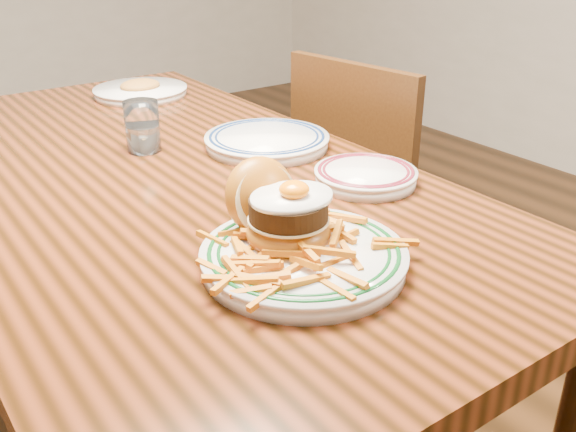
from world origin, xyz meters
TOP-DOWN VIEW (x-y plane):
  - table at (0.00, 0.00)m, footprint 0.85×1.60m
  - chair_right at (0.68, 0.10)m, footprint 0.47×0.47m
  - main_plate at (-0.00, -0.46)m, footprint 0.30×0.31m
  - side_plate at (0.29, -0.28)m, footprint 0.19×0.19m
  - rear_plate at (0.25, -0.00)m, footprint 0.27×0.27m
  - water_glass at (0.03, 0.13)m, footprint 0.07×0.07m
  - far_plate at (0.21, 0.57)m, footprint 0.26×0.26m

SIDE VIEW (x-z plane):
  - chair_right at x=0.68m, z-range 0.03..0.91m
  - table at x=0.00m, z-range 0.29..1.04m
  - far_plate at x=0.21m, z-range 0.74..0.79m
  - rear_plate at x=0.25m, z-range 0.75..0.78m
  - side_plate at x=0.29m, z-range 0.75..0.78m
  - main_plate at x=0.00m, z-range 0.72..0.86m
  - water_glass at x=0.03m, z-range 0.74..0.85m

